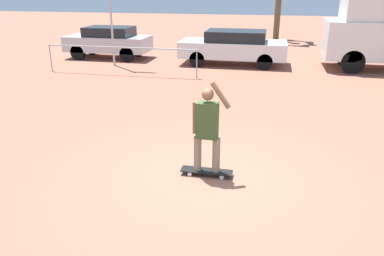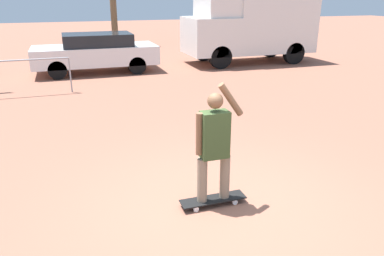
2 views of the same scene
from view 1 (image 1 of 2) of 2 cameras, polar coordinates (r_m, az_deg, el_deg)
ground_plane at (r=6.88m, az=2.40°, el=-7.47°), size 80.00×80.00×0.00m
skateboard at (r=6.92m, az=2.23°, el=-6.59°), size 0.95×0.25×0.09m
person_skateboarder at (r=6.55m, az=2.33°, el=0.32°), size 0.67×0.22×1.68m
parked_car_white at (r=16.73m, az=6.36°, el=12.26°), size 4.57×1.92×1.46m
parked_car_silver at (r=18.60m, az=-12.59°, el=12.77°), size 3.92×1.71×1.46m
plaza_railing_segment at (r=14.86m, az=-10.90°, el=11.54°), size 6.04×0.05×1.08m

